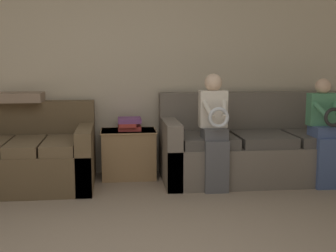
{
  "coord_description": "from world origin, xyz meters",
  "views": [
    {
      "loc": [
        -0.06,
        -2.57,
        1.37
      ],
      "look_at": [
        0.44,
        1.72,
        0.72
      ],
      "focal_mm": 50.0,
      "sensor_mm": 36.0,
      "label": 1
    }
  ],
  "objects_px": {
    "child_left_seated": "(215,126)",
    "book_stack": "(129,124)",
    "side_shelf": "(129,153)",
    "throw_pillow": "(22,97)",
    "couch_side": "(29,158)",
    "couch_main": "(258,149)",
    "child_right_seated": "(325,128)"
  },
  "relations": [
    {
      "from": "child_left_seated",
      "to": "book_stack",
      "type": "distance_m",
      "value": 1.04
    },
    {
      "from": "side_shelf",
      "to": "throw_pillow",
      "type": "height_order",
      "value": "throw_pillow"
    },
    {
      "from": "couch_side",
      "to": "throw_pillow",
      "type": "distance_m",
      "value": 0.72
    },
    {
      "from": "child_left_seated",
      "to": "side_shelf",
      "type": "distance_m",
      "value": 1.11
    },
    {
      "from": "couch_main",
      "to": "child_right_seated",
      "type": "relative_size",
      "value": 1.91
    },
    {
      "from": "child_right_seated",
      "to": "book_stack",
      "type": "height_order",
      "value": "child_right_seated"
    },
    {
      "from": "child_right_seated",
      "to": "book_stack",
      "type": "xyz_separation_m",
      "value": [
        -2.03,
        0.6,
        -0.01
      ]
    },
    {
      "from": "child_left_seated",
      "to": "throw_pillow",
      "type": "relative_size",
      "value": 2.52
    },
    {
      "from": "child_right_seated",
      "to": "throw_pillow",
      "type": "bearing_deg",
      "value": 167.52
    },
    {
      "from": "side_shelf",
      "to": "throw_pillow",
      "type": "xyz_separation_m",
      "value": [
        -1.17,
        0.12,
        0.64
      ]
    },
    {
      "from": "couch_main",
      "to": "throw_pillow",
      "type": "distance_m",
      "value": 2.7
    },
    {
      "from": "child_left_seated",
      "to": "side_shelf",
      "type": "relative_size",
      "value": 1.93
    },
    {
      "from": "child_left_seated",
      "to": "book_stack",
      "type": "relative_size",
      "value": 3.88
    },
    {
      "from": "couch_side",
      "to": "side_shelf",
      "type": "relative_size",
      "value": 2.2
    },
    {
      "from": "child_left_seated",
      "to": "child_right_seated",
      "type": "relative_size",
      "value": 1.05
    },
    {
      "from": "couch_main",
      "to": "child_left_seated",
      "type": "bearing_deg",
      "value": -146.71
    },
    {
      "from": "child_right_seated",
      "to": "throw_pillow",
      "type": "relative_size",
      "value": 2.41
    },
    {
      "from": "couch_main",
      "to": "throw_pillow",
      "type": "bearing_deg",
      "value": 173.09
    },
    {
      "from": "couch_side",
      "to": "book_stack",
      "type": "height_order",
      "value": "couch_side"
    },
    {
      "from": "book_stack",
      "to": "couch_side",
      "type": "bearing_deg",
      "value": -167.31
    },
    {
      "from": "couch_side",
      "to": "child_left_seated",
      "type": "bearing_deg",
      "value": -10.33
    },
    {
      "from": "child_left_seated",
      "to": "child_right_seated",
      "type": "distance_m",
      "value": 1.18
    },
    {
      "from": "child_left_seated",
      "to": "couch_side",
      "type": "bearing_deg",
      "value": 169.67
    },
    {
      "from": "side_shelf",
      "to": "couch_side",
      "type": "bearing_deg",
      "value": -167.64
    },
    {
      "from": "couch_main",
      "to": "book_stack",
      "type": "distance_m",
      "value": 1.48
    },
    {
      "from": "child_right_seated",
      "to": "side_shelf",
      "type": "distance_m",
      "value": 2.15
    },
    {
      "from": "child_right_seated",
      "to": "couch_main",
      "type": "bearing_deg",
      "value": 146.32
    },
    {
      "from": "child_left_seated",
      "to": "side_shelf",
      "type": "height_order",
      "value": "child_left_seated"
    },
    {
      "from": "book_stack",
      "to": "child_right_seated",
      "type": "bearing_deg",
      "value": -16.36
    },
    {
      "from": "couch_side",
      "to": "side_shelf",
      "type": "height_order",
      "value": "couch_side"
    },
    {
      "from": "couch_side",
      "to": "side_shelf",
      "type": "xyz_separation_m",
      "value": [
        1.06,
        0.23,
        -0.03
      ]
    },
    {
      "from": "couch_side",
      "to": "throw_pillow",
      "type": "height_order",
      "value": "throw_pillow"
    }
  ]
}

